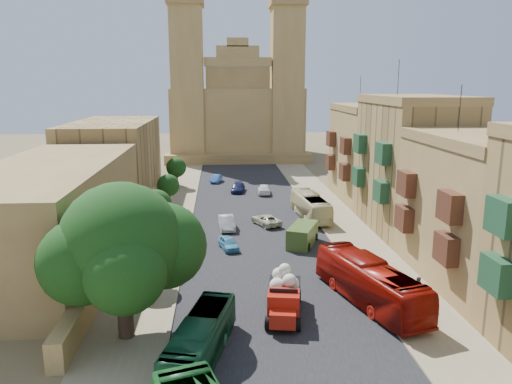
{
  "coord_description": "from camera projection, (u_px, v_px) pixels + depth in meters",
  "views": [
    {
      "loc": [
        -3.75,
        -24.13,
        14.99
      ],
      "look_at": [
        0.0,
        26.0,
        4.0
      ],
      "focal_mm": 35.0,
      "sensor_mm": 36.0,
      "label": 1
    }
  ],
  "objects": [
    {
      "name": "street_tree_b",
      "position": [
        156.0,
        206.0,
        48.95
      ],
      "size": [
        3.14,
        3.14,
        4.84
      ],
      "color": "#332519",
      "rests_on": "ground"
    },
    {
      "name": "townhouse_d",
      "position": [
        371.0,
        153.0,
        64.83
      ],
      "size": [
        9.0,
        14.0,
        15.9
      ],
      "color": "olive",
      "rests_on": "ground"
    },
    {
      "name": "west_wall",
      "position": [
        124.0,
        241.0,
        45.37
      ],
      "size": [
        1.0,
        40.0,
        1.8
      ],
      "primitive_type": "cube",
      "color": "olive",
      "rests_on": "ground"
    },
    {
      "name": "west_building_low",
      "position": [
        52.0,
        213.0,
        42.31
      ],
      "size": [
        10.0,
        28.0,
        8.4
      ],
      "primitive_type": "cube",
      "color": "olive",
      "rests_on": "ground"
    },
    {
      "name": "street_tree_d",
      "position": [
        176.0,
        168.0,
        72.38
      ],
      "size": [
        2.91,
        2.91,
        4.47
      ],
      "color": "#332519",
      "rests_on": "ground"
    },
    {
      "name": "townhouse_c",
      "position": [
        412.0,
        164.0,
        51.03
      ],
      "size": [
        9.0,
        14.0,
        17.4
      ],
      "color": "olive",
      "rests_on": "ground"
    },
    {
      "name": "street_tree_a",
      "position": [
        137.0,
        241.0,
        37.21
      ],
      "size": [
        3.36,
        3.36,
        5.16
      ],
      "color": "#332519",
      "rests_on": "ground"
    },
    {
      "name": "road_surface",
      "position": [
        253.0,
        219.0,
        56.21
      ],
      "size": [
        14.0,
        140.0,
        0.01
      ],
      "primitive_type": "cube",
      "color": "black",
      "rests_on": "ground"
    },
    {
      "name": "car_blue_b",
      "position": [
        216.0,
        179.0,
        76.99
      ],
      "size": [
        1.96,
        3.67,
        1.15
      ],
      "primitive_type": "imported",
      "rotation": [
        0.0,
        0.0,
        -0.22
      ],
      "color": "#3A70CE",
      "rests_on": "ground"
    },
    {
      "name": "pedestrian_c",
      "position": [
        370.0,
        275.0,
        37.6
      ],
      "size": [
        0.41,
        0.96,
        1.63
      ],
      "primitive_type": "imported",
      "rotation": [
        0.0,
        0.0,
        4.73
      ],
      "color": "#28292F",
      "rests_on": "ground"
    },
    {
      "name": "car_cream",
      "position": [
        266.0,
        220.0,
        53.74
      ],
      "size": [
        3.46,
        4.63,
        1.17
      ],
      "primitive_type": "imported",
      "rotation": [
        0.0,
        0.0,
        3.55
      ],
      "color": "beige",
      "rests_on": "ground"
    },
    {
      "name": "ground",
      "position": [
        292.0,
        366.0,
        26.99
      ],
      "size": [
        260.0,
        260.0,
        0.0
      ],
      "primitive_type": "plane",
      "color": "brown"
    },
    {
      "name": "pedestrian_a",
      "position": [
        417.0,
        289.0,
        34.74
      ],
      "size": [
        0.79,
        0.64,
        1.88
      ],
      "primitive_type": "imported",
      "rotation": [
        0.0,
        0.0,
        3.46
      ],
      "color": "#2A282F",
      "rests_on": "ground"
    },
    {
      "name": "west_building_mid",
      "position": [
        114.0,
        159.0,
        67.47
      ],
      "size": [
        10.0,
        22.0,
        10.0
      ],
      "primitive_type": "cube",
      "color": "olive",
      "rests_on": "ground"
    },
    {
      "name": "ficus_tree",
      "position": [
        123.0,
        248.0,
        29.0
      ],
      "size": [
        9.5,
        8.74,
        9.5
      ],
      "color": "#332519",
      "rests_on": "ground"
    },
    {
      "name": "car_white_b",
      "position": [
        264.0,
        189.0,
        68.87
      ],
      "size": [
        1.92,
        4.24,
        1.41
      ],
      "primitive_type": "imported",
      "rotation": [
        0.0,
        0.0,
        3.08
      ],
      "color": "white",
      "rests_on": "ground"
    },
    {
      "name": "street_tree_c",
      "position": [
        168.0,
        186.0,
        60.73
      ],
      "size": [
        2.72,
        2.72,
        4.19
      ],
      "color": "#332519",
      "rests_on": "ground"
    },
    {
      "name": "car_white_a",
      "position": [
        227.0,
        223.0,
        52.23
      ],
      "size": [
        1.82,
        4.34,
        1.4
      ],
      "primitive_type": "imported",
      "rotation": [
        0.0,
        0.0,
        0.08
      ],
      "color": "#BCBCBC",
      "rests_on": "ground"
    },
    {
      "name": "townhouse_b",
      "position": [
        481.0,
        209.0,
        37.65
      ],
      "size": [
        9.0,
        14.0,
        14.9
      ],
      "color": "olive",
      "rests_on": "ground"
    },
    {
      "name": "bus_cream_east",
      "position": [
        310.0,
        206.0,
        56.48
      ],
      "size": [
        3.2,
        9.99,
        2.74
      ],
      "primitive_type": "imported",
      "rotation": [
        0.0,
        0.0,
        3.23
      ],
      "color": "beige",
      "rests_on": "ground"
    },
    {
      "name": "sidewalk_west",
      "position": [
        168.0,
        221.0,
        55.52
      ],
      "size": [
        5.0,
        140.0,
        0.01
      ],
      "primitive_type": "cube",
      "color": "#857657",
      "rests_on": "ground"
    },
    {
      "name": "kerb_east",
      "position": [
        315.0,
        217.0,
        56.71
      ],
      "size": [
        0.25,
        140.0,
        0.12
      ],
      "primitive_type": "cube",
      "color": "#857657",
      "rests_on": "ground"
    },
    {
      "name": "car_blue_a",
      "position": [
        228.0,
        243.0,
        45.94
      ],
      "size": [
        2.17,
        3.57,
        1.14
      ],
      "primitive_type": "imported",
      "rotation": [
        0.0,
        0.0,
        0.26
      ],
      "color": "#4596BC",
      "rests_on": "ground"
    },
    {
      "name": "olive_pickup",
      "position": [
        302.0,
        235.0,
        47.09
      ],
      "size": [
        3.68,
        5.07,
        1.92
      ],
      "color": "#395520",
      "rests_on": "ground"
    },
    {
      "name": "red_truck",
      "position": [
        284.0,
        295.0,
        32.66
      ],
      "size": [
        3.01,
        5.84,
        3.27
      ],
      "color": "#A61A0C",
      "rests_on": "ground"
    },
    {
      "name": "sidewalk_east",
      "position": [
        336.0,
        217.0,
        56.9
      ],
      "size": [
        5.0,
        140.0,
        0.01
      ],
      "primitive_type": "cube",
      "color": "#857657",
      "rests_on": "ground"
    },
    {
      "name": "car_dkblue",
      "position": [
        238.0,
        188.0,
        70.17
      ],
      "size": [
        2.28,
        4.42,
        1.23
      ],
      "primitive_type": "imported",
      "rotation": [
        0.0,
        0.0,
        -0.14
      ],
      "color": "#10183F",
      "rests_on": "ground"
    },
    {
      "name": "church",
      "position": [
        237.0,
        111.0,
        101.54
      ],
      "size": [
        28.0,
        22.5,
        36.3
      ],
      "color": "olive",
      "rests_on": "ground"
    },
    {
      "name": "kerb_west",
      "position": [
        191.0,
        220.0,
        55.69
      ],
      "size": [
        0.25,
        140.0,
        0.12
      ],
      "primitive_type": "cube",
      "color": "#857657",
      "rests_on": "ground"
    },
    {
      "name": "bus_green_north",
      "position": [
        200.0,
        340.0,
        27.34
      ],
      "size": [
        4.18,
        9.06,
        2.46
      ],
      "primitive_type": "imported",
      "rotation": [
        0.0,
        0.0,
        -0.25
      ],
      "color": "#154E2E",
      "rests_on": "ground"
    },
    {
      "name": "bus_red_east",
      "position": [
        370.0,
        282.0,
        34.39
      ],
      "size": [
        5.59,
        11.35,
        3.08
      ],
      "primitive_type": "imported",
      "rotation": [
        0.0,
        0.0,
        3.43
      ],
      "color": "maroon",
      "rests_on": "ground"
    }
  ]
}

